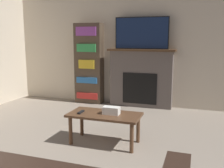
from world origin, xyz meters
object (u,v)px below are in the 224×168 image
object	(u,v)px
coffee_table	(105,118)
bookshelf	(89,64)
tv	(142,33)
fireplace	(141,78)

from	to	relation	value
coffee_table	bookshelf	distance (m)	2.38
tv	bookshelf	distance (m)	1.31
tv	coffee_table	distance (m)	2.35
fireplace	bookshelf	bearing A→B (deg)	-178.86
fireplace	coffee_table	size ratio (longest dim) A/B	1.43
fireplace	tv	bearing A→B (deg)	-90.00
fireplace	bookshelf	size ratio (longest dim) A/B	0.80
fireplace	coffee_table	bearing A→B (deg)	-90.95
fireplace	bookshelf	distance (m)	1.18
coffee_table	fireplace	bearing A→B (deg)	89.05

